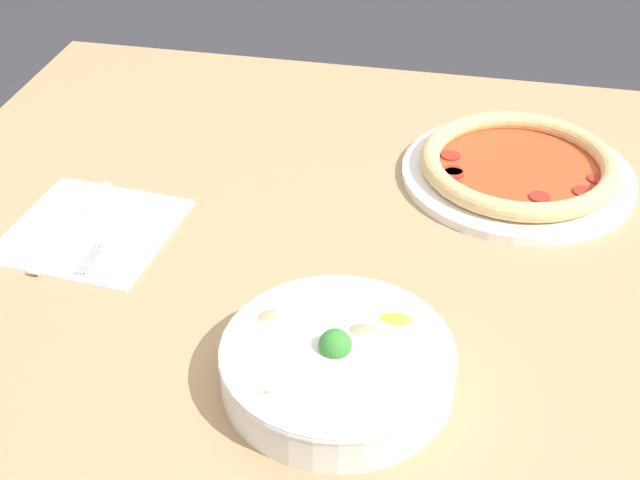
{
  "coord_description": "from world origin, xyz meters",
  "views": [
    {
      "loc": [
        -0.08,
        0.89,
        1.35
      ],
      "look_at": [
        0.1,
        0.06,
        0.74
      ],
      "focal_mm": 50.0,
      "sensor_mm": 36.0,
      "label": 1
    }
  ],
  "objects_px": {
    "bowl": "(337,362)",
    "fork": "(114,229)",
    "pizza": "(519,168)",
    "knife": "(76,222)"
  },
  "relations": [
    {
      "from": "bowl",
      "to": "knife",
      "type": "relative_size",
      "value": 1.16
    },
    {
      "from": "bowl",
      "to": "fork",
      "type": "distance_m",
      "value": 0.37
    },
    {
      "from": "knife",
      "to": "bowl",
      "type": "bearing_deg",
      "value": 63.43
    },
    {
      "from": "fork",
      "to": "pizza",
      "type": "bearing_deg",
      "value": 117.6
    },
    {
      "from": "pizza",
      "to": "fork",
      "type": "height_order",
      "value": "pizza"
    },
    {
      "from": "bowl",
      "to": "knife",
      "type": "xyz_separation_m",
      "value": [
        0.37,
        -0.2,
        -0.02
      ]
    },
    {
      "from": "fork",
      "to": "knife",
      "type": "height_order",
      "value": "same"
    },
    {
      "from": "knife",
      "to": "fork",
      "type": "bearing_deg",
      "value": 84.9
    },
    {
      "from": "pizza",
      "to": "bowl",
      "type": "bearing_deg",
      "value": 68.81
    },
    {
      "from": "pizza",
      "to": "knife",
      "type": "xyz_separation_m",
      "value": [
        0.53,
        0.22,
        -0.01
      ]
    }
  ]
}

